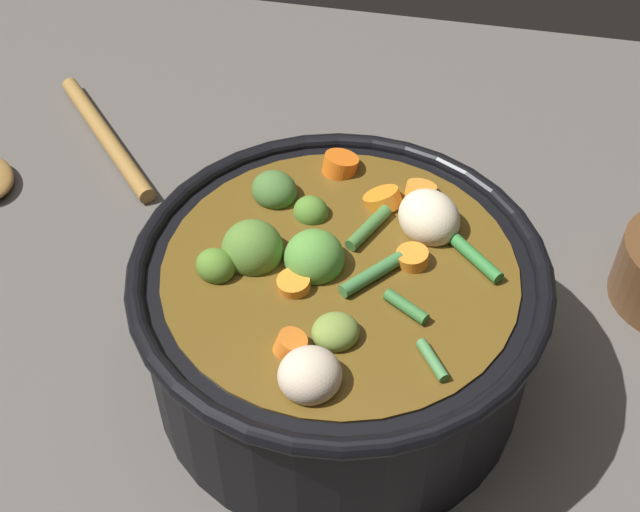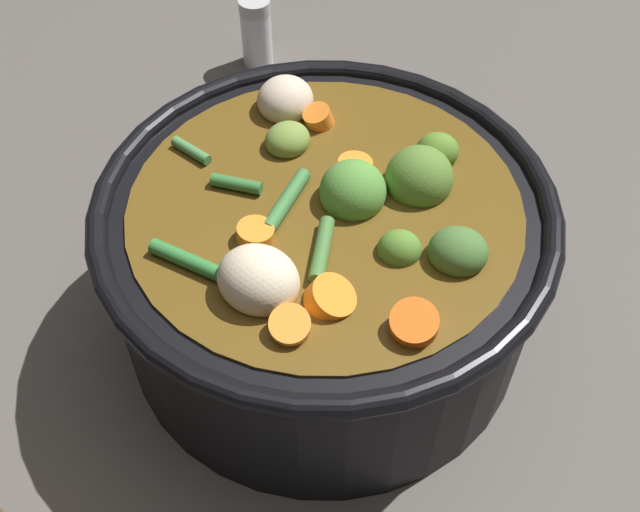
% 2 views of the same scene
% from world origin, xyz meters
% --- Properties ---
extents(ground_plane, '(1.10, 1.10, 0.00)m').
position_xyz_m(ground_plane, '(0.00, 0.00, 0.00)').
color(ground_plane, '#514C47').
extents(cooking_pot, '(0.30, 0.30, 0.15)m').
position_xyz_m(cooking_pot, '(0.00, -0.00, 0.07)').
color(cooking_pot, black).
rests_on(cooking_pot, ground_plane).
extents(salt_shaker, '(0.03, 0.03, 0.07)m').
position_xyz_m(salt_shaker, '(0.03, 0.33, 0.04)').
color(salt_shaker, silver).
rests_on(salt_shaker, ground_plane).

